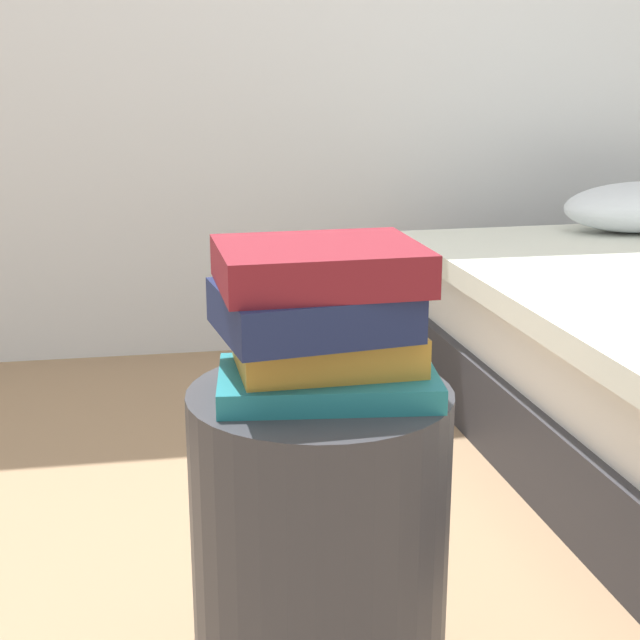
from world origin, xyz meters
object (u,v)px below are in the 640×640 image
Objects in this scene: book_navy at (313,310)px; book_ochre at (327,348)px; side_table at (320,575)px; book_maroon at (321,265)px; book_teal at (327,383)px.

book_ochre is at bearing 16.54° from book_navy.
book_navy reaches higher than book_ochre.
side_table is 0.45m from book_maroon.
side_table is 0.34m from book_ochre.
book_teal is 1.10× the size of book_maroon.
book_teal is at bearing -75.06° from book_maroon.
book_teal is 0.10m from book_navy.
book_navy is (-0.01, -0.00, 0.39)m from side_table.
book_maroon is at bearing 34.15° from book_navy.
side_table is at bearing -110.75° from book_maroon.
side_table is 1.93× the size of book_teal.
book_maroon reaches higher than book_ochre.
side_table is 0.29m from book_teal.
book_teal is at bearing -29.44° from book_navy.
side_table is 2.32× the size of book_navy.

